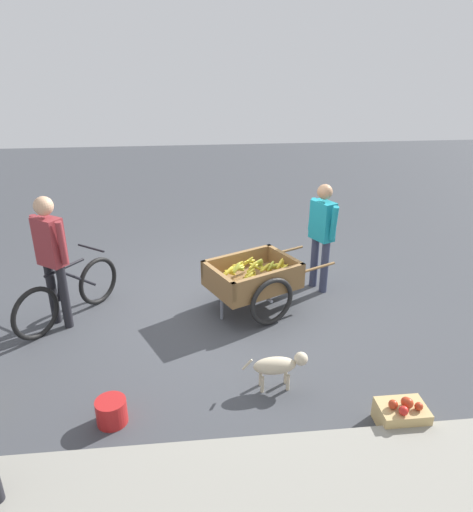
% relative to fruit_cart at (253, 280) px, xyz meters
% --- Properties ---
extents(ground_plane, '(24.00, 24.00, 0.00)m').
position_rel_fruit_cart_xyz_m(ground_plane, '(0.34, -0.14, -0.44)').
color(ground_plane, '#3D3F44').
extents(fruit_cart, '(1.82, 1.40, 0.73)m').
position_rel_fruit_cart_xyz_m(fruit_cart, '(0.00, 0.00, 0.00)').
color(fruit_cart, olive).
rests_on(fruit_cart, ground).
extents(vendor_person, '(0.33, 0.56, 1.56)m').
position_rel_fruit_cart_xyz_m(vendor_person, '(-1.03, -0.50, 0.49)').
color(vendor_person, '#333851').
rests_on(vendor_person, ground).
extents(bicycle, '(1.04, 1.37, 0.85)m').
position_rel_fruit_cart_xyz_m(bicycle, '(2.36, 0.00, -0.09)').
color(bicycle, black).
rests_on(bicycle, ground).
extents(cyclist_person, '(0.43, 0.38, 1.68)m').
position_rel_fruit_cart_xyz_m(cyclist_person, '(2.45, 0.12, 0.57)').
color(cyclist_person, black).
rests_on(cyclist_person, ground).
extents(dog, '(0.67, 0.19, 0.40)m').
position_rel_fruit_cart_xyz_m(dog, '(-0.04, 1.62, -0.17)').
color(dog, beige).
rests_on(dog, ground).
extents(plastic_bucket, '(0.29, 0.29, 0.25)m').
position_rel_fruit_cart_xyz_m(plastic_bucket, '(1.59, 1.95, -0.32)').
color(plastic_bucket, '#B21E1E').
rests_on(plastic_bucket, ground).
extents(apple_crate, '(0.44, 0.32, 0.32)m').
position_rel_fruit_cart_xyz_m(apple_crate, '(-1.07, 2.28, -0.32)').
color(apple_crate, tan).
rests_on(apple_crate, ground).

